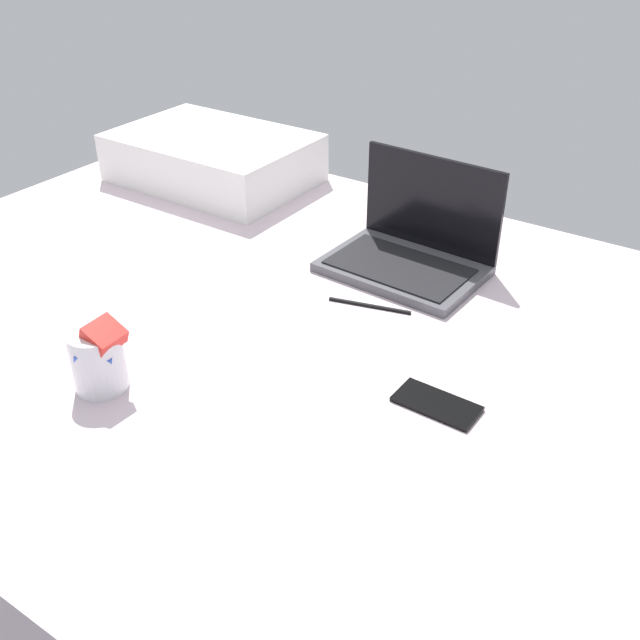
% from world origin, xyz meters
% --- Properties ---
extents(bed_mattress, '(1.80, 1.40, 0.18)m').
position_xyz_m(bed_mattress, '(0.00, 0.00, 0.09)').
color(bed_mattress, silver).
rests_on(bed_mattress, ground).
extents(laptop, '(0.34, 0.24, 0.23)m').
position_xyz_m(laptop, '(0.18, 0.33, 0.22)').
color(laptop, '#4C4C51').
rests_on(laptop, bed_mattress).
extents(snack_cup, '(0.10, 0.10, 0.13)m').
position_xyz_m(snack_cup, '(-0.05, -0.34, 0.24)').
color(snack_cup, silver).
rests_on(snack_cup, bed_mattress).
extents(cell_phone, '(0.14, 0.07, 0.01)m').
position_xyz_m(cell_phone, '(0.44, -0.07, 0.18)').
color(cell_phone, black).
rests_on(cell_phone, bed_mattress).
extents(pillow, '(0.52, 0.36, 0.13)m').
position_xyz_m(pillow, '(-0.51, 0.48, 0.24)').
color(pillow, white).
rests_on(pillow, bed_mattress).
extents(charger_cable, '(0.17, 0.05, 0.01)m').
position_xyz_m(charger_cable, '(0.19, 0.14, 0.18)').
color(charger_cable, black).
rests_on(charger_cable, bed_mattress).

